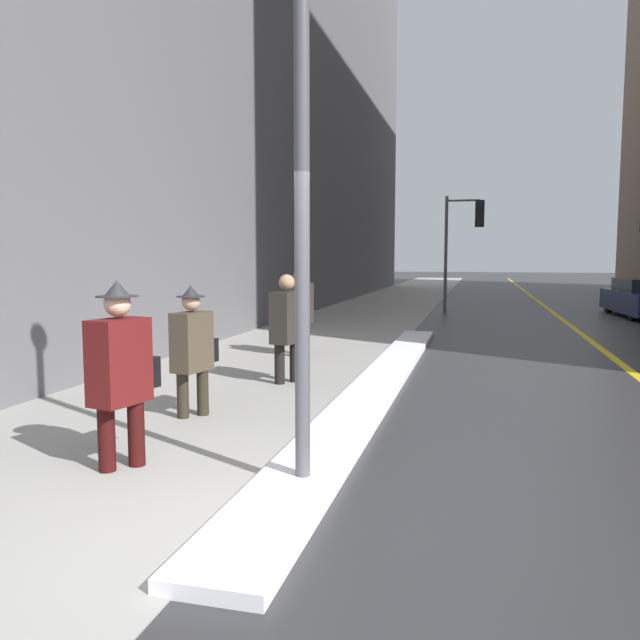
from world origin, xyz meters
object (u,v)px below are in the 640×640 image
object	(u,v)px
pedestrian_with_shoulder_bag	(120,368)
lamp_post	(302,121)
pedestrian_nearside	(287,323)
pedestrian_in_fedora	(193,346)
pedestrian_trailing	(300,308)
traffic_light_near	(466,228)

from	to	relation	value
pedestrian_with_shoulder_bag	lamp_post	bearing A→B (deg)	101.67
pedestrian_nearside	lamp_post	bearing A→B (deg)	31.97
lamp_post	pedestrian_with_shoulder_bag	xyz separation A→B (m)	(-1.64, 0.03, -1.98)
pedestrian_with_shoulder_bag	pedestrian_in_fedora	distance (m)	1.81
pedestrian_nearside	pedestrian_trailing	xyz separation A→B (m)	(-0.54, 2.53, 0.01)
traffic_light_near	pedestrian_in_fedora	size ratio (longest dim) A/B	2.57
lamp_post	pedestrian_nearside	bearing A→B (deg)	109.11
traffic_light_near	pedestrian_nearside	xyz separation A→B (m)	(-2.21, -13.37, -1.96)
traffic_light_near	lamp_post	bearing A→B (deg)	-95.50
pedestrian_trailing	lamp_post	bearing A→B (deg)	29.30
pedestrian_in_fedora	traffic_light_near	bearing A→B (deg)	-176.97
lamp_post	pedestrian_nearside	distance (m)	4.64
lamp_post	traffic_light_near	world-z (taller)	lamp_post
traffic_light_near	pedestrian_trailing	size ratio (longest dim) A/B	2.42
pedestrian_in_fedora	pedestrian_nearside	size ratio (longest dim) A/B	0.95
traffic_light_near	pedestrian_with_shoulder_bag	xyz separation A→B (m)	(-2.49, -17.29, -1.95)
traffic_light_near	pedestrian_trailing	world-z (taller)	traffic_light_near
lamp_post	pedestrian_with_shoulder_bag	distance (m)	2.58
lamp_post	pedestrian_in_fedora	bearing A→B (deg)	135.11
pedestrian_nearside	pedestrian_with_shoulder_bag	bearing A→B (deg)	8.89
pedestrian_with_shoulder_bag	pedestrian_trailing	distance (m)	6.46
pedestrian_in_fedora	pedestrian_nearside	distance (m)	2.18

